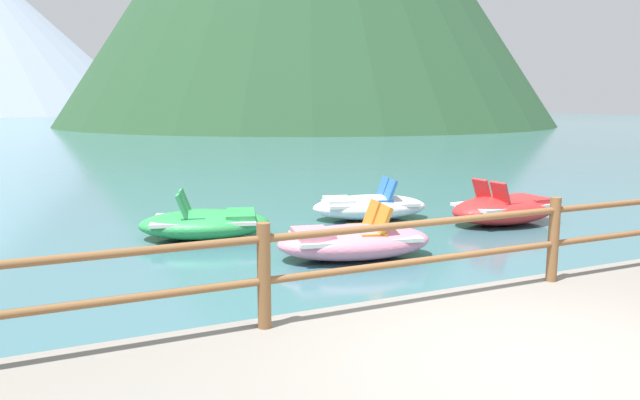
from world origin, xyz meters
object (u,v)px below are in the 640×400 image
at_px(pedal_boat_2, 504,209).
at_px(pedal_boat_4, 354,241).
at_px(pedal_boat_3, 206,223).
at_px(pedal_boat_5, 369,206).

xyz_separation_m(pedal_boat_2, pedal_boat_4, (-3.98, -1.13, -0.03)).
bearing_deg(pedal_boat_3, pedal_boat_4, -54.00).
height_order(pedal_boat_3, pedal_boat_4, pedal_boat_4).
xyz_separation_m(pedal_boat_2, pedal_boat_3, (-5.70, 1.23, -0.04)).
relative_size(pedal_boat_3, pedal_boat_5, 1.00).
bearing_deg(pedal_boat_2, pedal_boat_4, -164.10).
distance_m(pedal_boat_4, pedal_boat_5, 3.21).
distance_m(pedal_boat_3, pedal_boat_5, 3.51).
height_order(pedal_boat_4, pedal_boat_5, pedal_boat_4).
height_order(pedal_boat_2, pedal_boat_3, pedal_boat_2).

